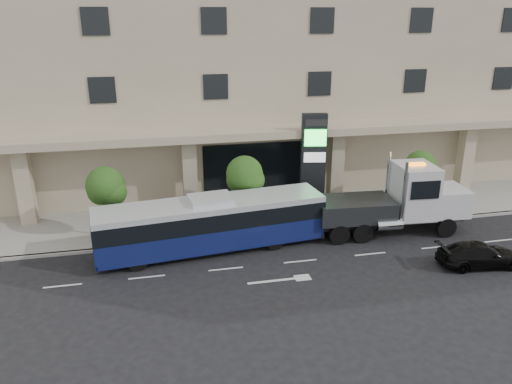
{
  "coord_description": "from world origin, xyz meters",
  "views": [
    {
      "loc": [
        -7.33,
        -24.17,
        12.42
      ],
      "look_at": [
        -1.65,
        2.0,
        2.82
      ],
      "focal_mm": 35.0,
      "sensor_mm": 36.0,
      "label": 1
    }
  ],
  "objects_px": {
    "city_bus": "(211,223)",
    "signage_pylon": "(313,162)",
    "tow_truck": "(398,202)",
    "black_sedan": "(479,255)"
  },
  "relations": [
    {
      "from": "city_bus",
      "to": "signage_pylon",
      "type": "distance_m",
      "value": 8.68
    },
    {
      "from": "city_bus",
      "to": "signage_pylon",
      "type": "bearing_deg",
      "value": 24.96
    },
    {
      "from": "signage_pylon",
      "to": "tow_truck",
      "type": "bearing_deg",
      "value": -38.47
    },
    {
      "from": "tow_truck",
      "to": "black_sedan",
      "type": "xyz_separation_m",
      "value": [
        2.2,
        -4.87,
        -1.3
      ]
    },
    {
      "from": "black_sedan",
      "to": "city_bus",
      "type": "bearing_deg",
      "value": 76.46
    },
    {
      "from": "tow_truck",
      "to": "black_sedan",
      "type": "bearing_deg",
      "value": -62.08
    },
    {
      "from": "tow_truck",
      "to": "black_sedan",
      "type": "height_order",
      "value": "tow_truck"
    },
    {
      "from": "tow_truck",
      "to": "black_sedan",
      "type": "relative_size",
      "value": 2.39
    },
    {
      "from": "city_bus",
      "to": "signage_pylon",
      "type": "xyz_separation_m",
      "value": [
        7.25,
        4.44,
        1.77
      ]
    },
    {
      "from": "tow_truck",
      "to": "black_sedan",
      "type": "distance_m",
      "value": 5.5
    }
  ]
}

